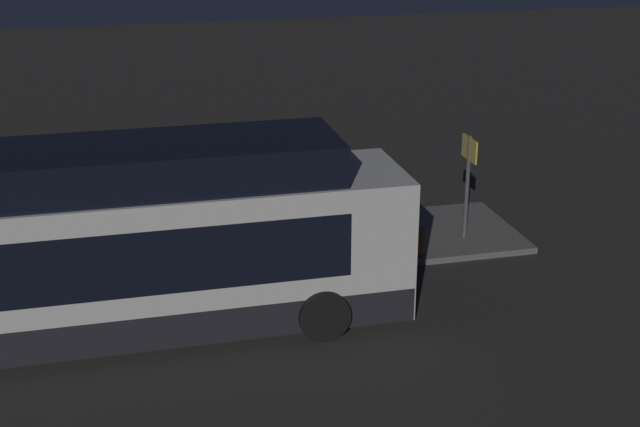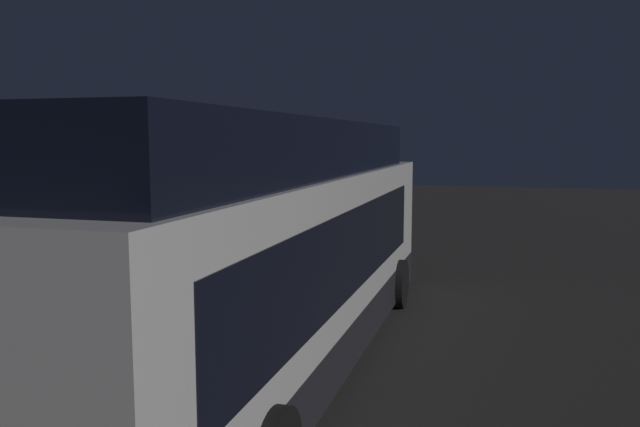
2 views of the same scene
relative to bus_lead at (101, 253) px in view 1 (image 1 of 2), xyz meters
The scene contains 9 objects.
ground 1.75m from the bus_lead, ahead, with size 80.00×80.00×0.00m, color #2B2826.
platform 3.66m from the bus_lead, 87.92° to the left, with size 20.00×3.33×0.15m.
bus_lead is the anchor object (origin of this frame).
passenger_boarding 3.26m from the bus_lead, 47.50° to the left, with size 0.61×0.61×1.60m.
passenger_waiting 4.29m from the bus_lead, 83.71° to the left, with size 0.55×0.55×1.72m.
passenger_with_bags 5.42m from the bus_lead, 30.91° to the left, with size 0.55×0.55×1.61m.
suitcase 5.27m from the bus_lead, 36.24° to the left, with size 0.42×0.23×0.90m.
sign_post 9.06m from the bus_lead, 17.06° to the left, with size 0.10×0.84×2.60m.
trash_bin 7.49m from the bus_lead, 15.28° to the left, with size 0.44×0.44×0.65m.
Camera 1 is at (0.19, -16.24, 8.50)m, focal length 50.00 mm.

